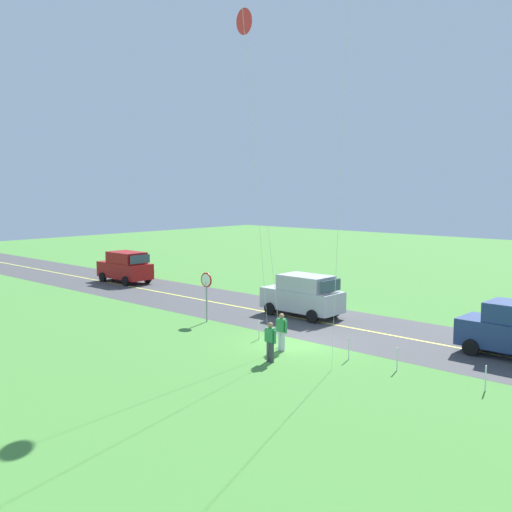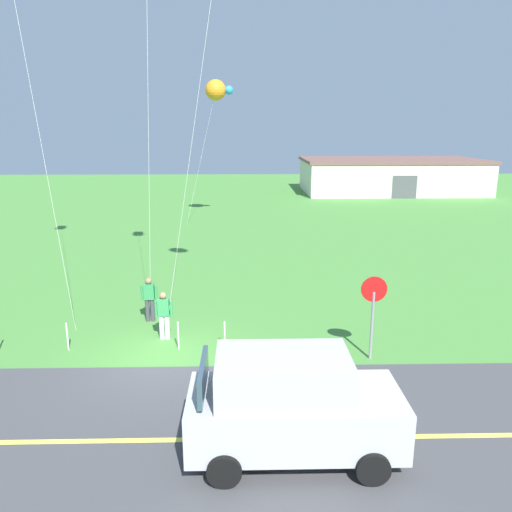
% 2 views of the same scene
% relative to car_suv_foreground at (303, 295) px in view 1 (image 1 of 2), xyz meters
% --- Properties ---
extents(ground_plane, '(120.00, 120.00, 0.10)m').
position_rel_car_suv_foreground_xyz_m(ground_plane, '(-3.38, 4.52, -1.20)').
color(ground_plane, '#478438').
extents(asphalt_road, '(120.00, 7.00, 0.00)m').
position_rel_car_suv_foreground_xyz_m(asphalt_road, '(-3.38, 0.52, -1.15)').
color(asphalt_road, '#424244').
rests_on(asphalt_road, ground).
extents(road_centre_stripe, '(120.00, 0.16, 0.00)m').
position_rel_car_suv_foreground_xyz_m(road_centre_stripe, '(-3.38, 0.52, -1.15)').
color(road_centre_stripe, '#E5E04C').
rests_on(road_centre_stripe, asphalt_road).
extents(car_suv_foreground, '(4.40, 2.12, 2.24)m').
position_rel_car_suv_foreground_xyz_m(car_suv_foreground, '(0.00, 0.00, 0.00)').
color(car_suv_foreground, '#B7B7BC').
rests_on(car_suv_foreground, ground).
extents(car_parked_east_far, '(4.40, 2.12, 2.24)m').
position_rel_car_suv_foreground_xyz_m(car_parked_east_far, '(16.64, -0.37, 0.00)').
color(car_parked_east_far, maroon).
rests_on(car_parked_east_far, ground).
extents(stop_sign, '(0.76, 0.08, 2.56)m').
position_rel_car_suv_foreground_xyz_m(stop_sign, '(2.79, 4.43, 0.65)').
color(stop_sign, gray).
rests_on(stop_sign, ground).
extents(person_adult_near, '(0.58, 0.22, 1.60)m').
position_rel_car_suv_foreground_xyz_m(person_adult_near, '(-4.31, 7.58, -0.29)').
color(person_adult_near, '#3F3F47').
rests_on(person_adult_near, ground).
extents(person_adult_companion, '(0.58, 0.22, 1.60)m').
position_rel_car_suv_foreground_xyz_m(person_adult_companion, '(-3.55, 6.00, -0.29)').
color(person_adult_companion, silver).
rests_on(person_adult_companion, ground).
extents(kite_blue_mid, '(2.99, 0.59, 14.49)m').
position_rel_car_suv_foreground_xyz_m(kite_blue_mid, '(-1.15, 5.63, 12.70)').
color(kite_blue_mid, silver).
rests_on(kite_blue_mid, ground).
extents(fence_post_0, '(0.05, 0.05, 0.90)m').
position_rel_car_suv_foreground_xyz_m(fence_post_0, '(-11.92, 5.22, -0.70)').
color(fence_post_0, silver).
rests_on(fence_post_0, ground).
extents(fence_post_1, '(0.05, 0.05, 0.90)m').
position_rel_car_suv_foreground_xyz_m(fence_post_1, '(-8.58, 5.22, -0.70)').
color(fence_post_1, silver).
rests_on(fence_post_1, ground).
extents(fence_post_2, '(0.05, 0.05, 0.90)m').
position_rel_car_suv_foreground_xyz_m(fence_post_2, '(-6.42, 5.22, -0.70)').
color(fence_post_2, silver).
rests_on(fence_post_2, ground).
extents(fence_post_3, '(0.05, 0.05, 0.90)m').
position_rel_car_suv_foreground_xyz_m(fence_post_3, '(-3.01, 5.22, -0.70)').
color(fence_post_3, silver).
rests_on(fence_post_3, ground).
extents(fence_post_4, '(0.05, 0.05, 0.90)m').
position_rel_car_suv_foreground_xyz_m(fence_post_4, '(-1.57, 5.22, -0.70)').
color(fence_post_4, silver).
rests_on(fence_post_4, ground).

